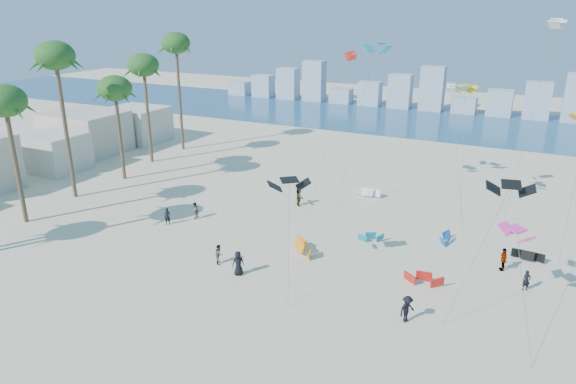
% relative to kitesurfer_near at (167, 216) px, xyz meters
% --- Properties ---
extents(ground, '(220.00, 220.00, 0.00)m').
position_rel_kitesurfer_near_xyz_m(ground, '(8.59, -14.36, -0.79)').
color(ground, beige).
rests_on(ground, ground).
extents(ocean, '(220.00, 220.00, 0.00)m').
position_rel_kitesurfer_near_xyz_m(ocean, '(8.59, 57.64, -0.79)').
color(ocean, navy).
rests_on(ocean, ground).
extents(kitesurfer_near, '(0.69, 0.59, 1.59)m').
position_rel_kitesurfer_near_xyz_m(kitesurfer_near, '(0.00, 0.00, 0.00)').
color(kitesurfer_near, black).
rests_on(kitesurfer_near, ground).
extents(kitesurfer_mid, '(0.89, 0.95, 1.56)m').
position_rel_kitesurfer_near_xyz_m(kitesurfer_mid, '(8.52, -4.32, -0.02)').
color(kitesurfer_mid, gray).
rests_on(kitesurfer_mid, ground).
extents(kitesurfers_far, '(29.57, 17.13, 1.90)m').
position_rel_kitesurfer_near_xyz_m(kitesurfers_far, '(15.66, 1.40, 0.11)').
color(kitesurfers_far, black).
rests_on(kitesurfers_far, ground).
extents(grounded_kites, '(19.50, 17.23, 0.95)m').
position_rel_kitesurfer_near_xyz_m(grounded_kites, '(19.63, 5.34, -0.36)').
color(grounded_kites, '#0E88AA').
rests_on(grounded_kites, ground).
extents(flying_kites, '(25.44, 29.10, 18.56)m').
position_rel_kitesurfer_near_xyz_m(flying_kites, '(23.38, 9.14, 11.31)').
color(flying_kites, black).
rests_on(flying_kites, ground).
extents(palm_row, '(9.00, 44.80, 15.99)m').
position_rel_kitesurfer_near_xyz_m(palm_row, '(-13.51, 1.81, 11.46)').
color(palm_row, brown).
rests_on(palm_row, ground).
extents(beachfront_buildings, '(11.50, 43.00, 6.00)m').
position_rel_kitesurfer_near_xyz_m(beachfront_buildings, '(-25.10, 6.46, 1.88)').
color(beachfront_buildings, beige).
rests_on(beachfront_buildings, ground).
extents(distant_skyline, '(85.00, 3.00, 8.40)m').
position_rel_kitesurfer_near_xyz_m(distant_skyline, '(7.40, 67.64, 2.29)').
color(distant_skyline, '#9EADBF').
rests_on(distant_skyline, ground).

